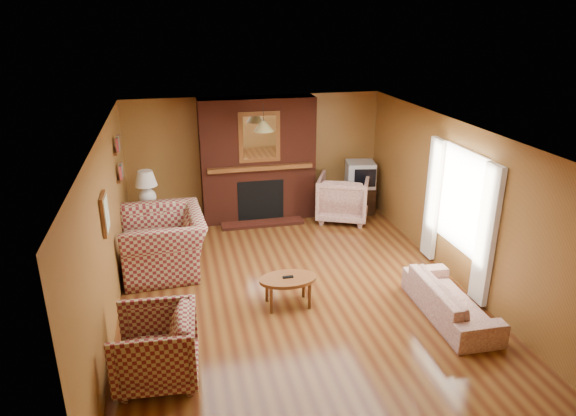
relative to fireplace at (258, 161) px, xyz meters
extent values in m
plane|color=#4C2310|center=(0.00, -2.98, -1.18)|extent=(6.50, 6.50, 0.00)
plane|color=white|center=(0.00, -2.98, 1.22)|extent=(6.50, 6.50, 0.00)
plane|color=olive|center=(0.00, 0.27, 0.02)|extent=(6.50, 0.00, 6.50)
plane|color=olive|center=(0.00, -6.23, 0.02)|extent=(6.50, 0.00, 6.50)
plane|color=olive|center=(-2.50, -2.98, 0.02)|extent=(0.00, 6.50, 6.50)
plane|color=olive|center=(2.50, -2.98, 0.02)|extent=(0.00, 6.50, 6.50)
cube|color=#4B1B10|center=(0.00, 0.02, 0.02)|extent=(2.20, 0.50, 2.40)
cube|color=black|center=(0.00, -0.21, -0.73)|extent=(0.90, 0.06, 0.80)
cube|color=#4B1B10|center=(0.00, -0.38, -1.15)|extent=(1.60, 0.35, 0.06)
cube|color=brown|center=(0.00, -0.25, -0.06)|extent=(2.00, 0.18, 0.08)
cube|color=brown|center=(0.00, -0.22, 0.52)|extent=(0.78, 0.05, 0.95)
cube|color=white|center=(0.00, -0.25, 0.52)|extent=(0.62, 0.02, 0.80)
cube|color=beige|center=(2.44, -3.93, -0.13)|extent=(0.08, 0.35, 2.00)
cube|color=beige|center=(2.44, -2.43, -0.13)|extent=(0.08, 0.35, 2.00)
cube|color=white|center=(2.48, -3.18, 0.12)|extent=(0.03, 1.10, 1.50)
cube|color=brown|center=(-2.47, -1.08, 0.17)|extent=(0.06, 0.55, 0.04)
cube|color=brown|center=(-2.47, -1.08, 0.62)|extent=(0.06, 0.55, 0.04)
cube|color=brown|center=(-2.47, -3.28, 0.37)|extent=(0.04, 0.40, 0.50)
cube|color=silver|center=(-2.44, -3.28, 0.37)|extent=(0.01, 0.32, 0.42)
cylinder|color=black|center=(0.00, -0.68, 1.04)|extent=(0.01, 0.01, 0.35)
cone|color=tan|center=(0.00, -0.68, 0.82)|extent=(0.36, 0.36, 0.18)
imported|color=maroon|center=(-1.85, -1.86, -0.71)|extent=(1.35, 1.52, 0.94)
imported|color=maroon|center=(-1.95, -4.56, -0.77)|extent=(0.96, 0.94, 0.82)
imported|color=beige|center=(1.90, -4.13, -0.93)|extent=(0.70, 1.71, 0.50)
imported|color=beige|center=(1.62, -0.45, -0.73)|extent=(1.29, 1.30, 0.90)
ellipsoid|color=brown|center=(-0.17, -3.37, -0.77)|extent=(0.81, 0.50, 0.05)
cube|color=black|center=(-0.17, -3.37, -0.74)|extent=(0.15, 0.05, 0.02)
cylinder|color=brown|center=(0.10, -3.21, -0.99)|extent=(0.05, 0.05, 0.38)
cylinder|color=brown|center=(-0.45, -3.21, -0.99)|extent=(0.05, 0.05, 0.38)
cylinder|color=brown|center=(0.10, -3.53, -0.99)|extent=(0.05, 0.05, 0.38)
cylinder|color=brown|center=(-0.45, -3.53, -0.99)|extent=(0.05, 0.05, 0.38)
cube|color=brown|center=(-2.10, -0.53, -0.86)|extent=(0.51, 0.51, 0.63)
sphere|color=silver|center=(-2.10, -0.53, -0.39)|extent=(0.31, 0.31, 0.31)
cylinder|color=black|center=(-2.10, -0.53, -0.22)|extent=(0.03, 0.03, 0.10)
cone|color=white|center=(-2.10, -0.53, -0.04)|extent=(0.39, 0.39, 0.27)
cube|color=black|center=(2.05, -0.18, -0.89)|extent=(0.55, 0.51, 0.57)
cube|color=#ABADB3|center=(2.05, -0.18, -0.35)|extent=(0.64, 0.62, 0.51)
cube|color=black|center=(2.05, -0.46, -0.35)|extent=(0.42, 0.10, 0.36)
camera|label=1|loc=(-1.58, -9.50, 2.67)|focal=32.00mm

